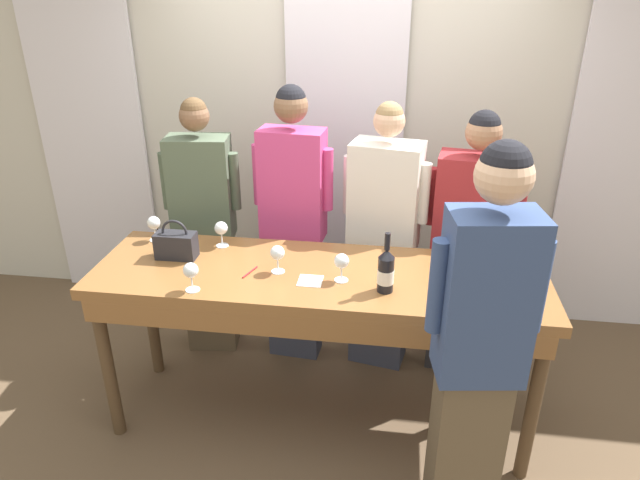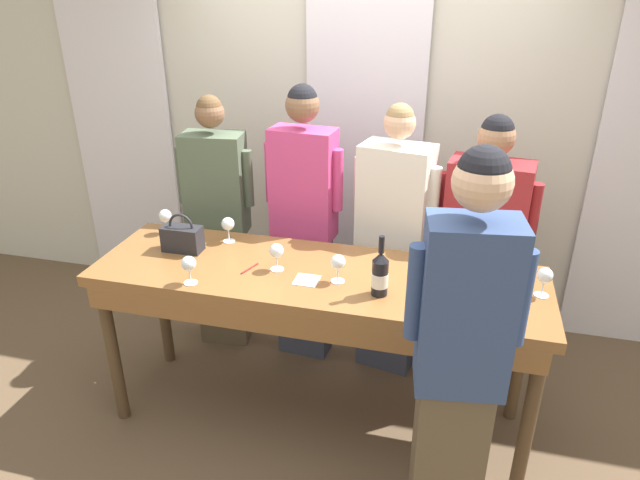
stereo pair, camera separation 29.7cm
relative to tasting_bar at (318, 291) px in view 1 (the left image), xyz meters
The scene contains 22 objects.
ground_plane 0.87m from the tasting_bar, 90.00° to the left, with size 18.00×18.00×0.00m, color brown.
wall_back 1.49m from the tasting_bar, 90.00° to the left, with size 12.00×0.06×2.80m.
curtain_panel_left 2.36m from the tasting_bar, 144.91° to the left, with size 0.81×0.03×2.69m.
curtain_panel_center 1.41m from the tasting_bar, 90.00° to the left, with size 0.81×0.03×2.69m.
curtain_panel_right 2.36m from the tasting_bar, 35.09° to the left, with size 0.81×0.03×2.69m.
tasting_bar is the anchor object (origin of this frame).
wine_bottle 0.43m from the tasting_bar, 19.50° to the right, with size 0.08×0.08×0.31m.
handbag 0.81m from the tasting_bar, behind, with size 0.22×0.11×0.22m.
wine_glass_front_left 0.75m from the tasting_bar, ahead, with size 0.08×0.08×0.15m.
wine_glass_front_mid 0.25m from the tasting_bar, 21.87° to the right, with size 0.08×0.08×0.15m.
wine_glass_front_right 1.14m from the tasting_bar, ahead, with size 0.08×0.08×0.15m.
wine_glass_center_left 0.67m from the tasting_bar, 156.63° to the left, with size 0.08×0.08×0.15m.
wine_glass_center_mid 0.67m from the tasting_bar, 156.68° to the right, with size 0.08×0.08×0.15m.
wine_glass_center_right 1.05m from the tasting_bar, 164.66° to the left, with size 0.08×0.08×0.15m.
wine_glass_back_left 0.29m from the tasting_bar, behind, with size 0.08×0.08×0.15m.
napkin 0.14m from the tasting_bar, 106.68° to the right, with size 0.12×0.12×0.00m.
pen 0.37m from the tasting_bar, behind, with size 0.05×0.13×0.01m.
guest_olive_jacket 1.05m from the tasting_bar, 141.96° to the left, with size 0.50×0.27×1.73m.
guest_pink_top 0.70m from the tasting_bar, 110.78° to the left, with size 0.51×0.24×1.82m.
guest_cream_sweater 0.72m from the tasting_bar, 64.02° to the left, with size 0.53×0.33×1.74m.
guest_striped_shirt 1.06m from the tasting_bar, 37.62° to the left, with size 0.57×0.32×1.71m.
host_pouring 0.97m from the tasting_bar, 39.21° to the right, with size 0.46×0.27×1.88m.
Camera 1 is at (0.38, -2.59, 2.39)m, focal length 32.00 mm.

